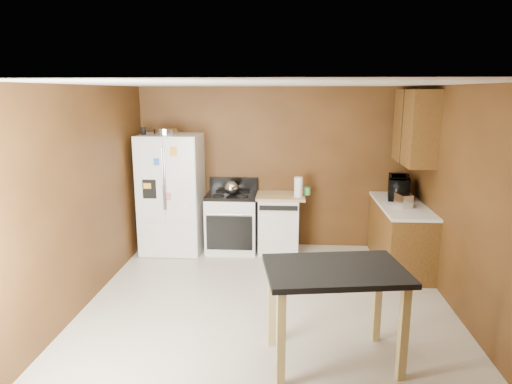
# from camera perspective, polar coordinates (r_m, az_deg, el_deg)

# --- Properties ---
(floor) EXTENTS (4.50, 4.50, 0.00)m
(floor) POSITION_cam_1_polar(r_m,az_deg,el_deg) (5.39, 1.46, -14.29)
(floor) COLOR beige
(floor) RESTS_ON ground
(ceiling) EXTENTS (4.50, 4.50, 0.00)m
(ceiling) POSITION_cam_1_polar(r_m,az_deg,el_deg) (4.81, 1.63, 13.36)
(ceiling) COLOR white
(ceiling) RESTS_ON ground
(wall_back) EXTENTS (4.20, 0.00, 4.20)m
(wall_back) POSITION_cam_1_polar(r_m,az_deg,el_deg) (7.16, 2.32, 3.02)
(wall_back) COLOR #583617
(wall_back) RESTS_ON ground
(wall_front) EXTENTS (4.20, 0.00, 4.20)m
(wall_front) POSITION_cam_1_polar(r_m,az_deg,el_deg) (2.82, -0.47, -12.16)
(wall_front) COLOR #583617
(wall_front) RESTS_ON ground
(wall_left) EXTENTS (0.00, 4.50, 4.50)m
(wall_left) POSITION_cam_1_polar(r_m,az_deg,el_deg) (5.46, -21.08, -0.81)
(wall_left) COLOR #583617
(wall_left) RESTS_ON ground
(wall_right) EXTENTS (0.00, 4.50, 4.50)m
(wall_right) POSITION_cam_1_polar(r_m,az_deg,el_deg) (5.30, 24.87, -1.52)
(wall_right) COLOR #583617
(wall_right) RESTS_ON ground
(roasting_pan) EXTENTS (0.36, 0.36, 0.09)m
(roasting_pan) POSITION_cam_1_polar(r_m,az_deg,el_deg) (6.92, -11.18, 7.44)
(roasting_pan) COLOR silver
(roasting_pan) RESTS_ON refrigerator
(pen_cup) EXTENTS (0.07, 0.07, 0.11)m
(pen_cup) POSITION_cam_1_polar(r_m,az_deg,el_deg) (6.98, -13.90, 7.43)
(pen_cup) COLOR black
(pen_cup) RESTS_ON refrigerator
(kettle) EXTENTS (0.21, 0.21, 0.21)m
(kettle) POSITION_cam_1_polar(r_m,az_deg,el_deg) (6.87, -3.11, 0.52)
(kettle) COLOR silver
(kettle) RESTS_ON gas_range
(paper_towel) EXTENTS (0.15, 0.15, 0.29)m
(paper_towel) POSITION_cam_1_polar(r_m,az_deg,el_deg) (6.79, 5.32, 0.63)
(paper_towel) COLOR white
(paper_towel) RESTS_ON dishwasher
(green_canister) EXTENTS (0.14, 0.14, 0.12)m
(green_canister) POSITION_cam_1_polar(r_m,az_deg,el_deg) (6.95, 6.38, 0.13)
(green_canister) COLOR #46B762
(green_canister) RESTS_ON dishwasher
(toaster) EXTENTS (0.21, 0.27, 0.18)m
(toaster) POSITION_cam_1_polar(r_m,az_deg,el_deg) (6.45, 17.96, -1.01)
(toaster) COLOR silver
(toaster) RESTS_ON right_cabinets
(microwave) EXTENTS (0.46, 0.59, 0.30)m
(microwave) POSITION_cam_1_polar(r_m,az_deg,el_deg) (6.95, 17.39, 0.46)
(microwave) COLOR black
(microwave) RESTS_ON right_cabinets
(refrigerator) EXTENTS (0.90, 0.80, 1.80)m
(refrigerator) POSITION_cam_1_polar(r_m,az_deg,el_deg) (7.06, -10.48, -0.20)
(refrigerator) COLOR white
(refrigerator) RESTS_ON ground
(gas_range) EXTENTS (0.76, 0.68, 1.10)m
(gas_range) POSITION_cam_1_polar(r_m,az_deg,el_deg) (7.06, -3.03, -3.68)
(gas_range) COLOR white
(gas_range) RESTS_ON ground
(dishwasher) EXTENTS (0.78, 0.63, 0.89)m
(dishwasher) POSITION_cam_1_polar(r_m,az_deg,el_deg) (7.04, 2.84, -3.82)
(dishwasher) COLOR white
(dishwasher) RESTS_ON ground
(right_cabinets) EXTENTS (0.63, 1.58, 2.45)m
(right_cabinets) POSITION_cam_1_polar(r_m,az_deg,el_deg) (6.67, 18.08, -1.30)
(right_cabinets) COLOR brown
(right_cabinets) RESTS_ON ground
(island) EXTENTS (1.32, 0.98, 0.91)m
(island) POSITION_cam_1_polar(r_m,az_deg,el_deg) (4.17, 9.81, -11.12)
(island) COLOR black
(island) RESTS_ON ground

